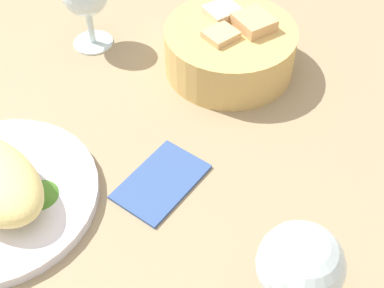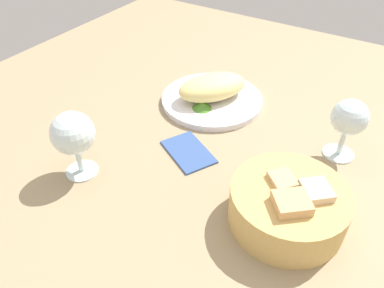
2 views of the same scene
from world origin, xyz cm
name	(u,v)px [view 2 (image 2 of 2)]	position (x,y,z in cm)	size (l,w,h in cm)	color
ground_plane	(216,159)	(0.00, 0.00, -1.00)	(140.00, 140.00, 2.00)	#988361
plate	(212,100)	(-15.84, -10.22, 0.70)	(23.33, 23.33, 1.40)	white
omelette	(212,87)	(-15.84, -10.22, 4.11)	(16.24, 9.02, 5.43)	#F0DA83
lettuce_garnish	(202,105)	(-10.68, -9.85, 2.16)	(4.39, 4.39, 1.51)	#488429
bread_basket	(288,206)	(8.22, 17.28, 3.57)	(18.41, 18.41, 8.31)	tan
wine_glass_near	(73,135)	(17.42, -18.86, 8.55)	(7.71, 7.71, 12.84)	silver
wine_glass_far	(349,120)	(-12.91, 19.98, 8.18)	(6.77, 6.77, 12.20)	silver
folded_napkin	(188,151)	(2.34, -5.07, 0.40)	(11.00, 7.00, 0.80)	#345290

